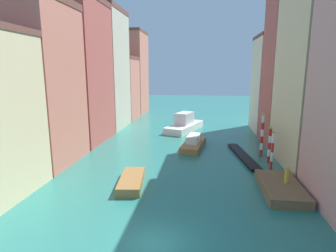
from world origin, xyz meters
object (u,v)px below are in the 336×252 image
at_px(mooring_pole_1, 270,144).
at_px(mooring_pole_0, 272,151).
at_px(person_on_dock, 287,175).
at_px(mooring_pole_2, 262,134).
at_px(motorboat_1, 132,181).
at_px(motorboat_0, 194,143).
at_px(vaporetto_white, 184,124).
at_px(gondola_black, 243,156).
at_px(waterfront_dock, 281,188).

bearing_deg(mooring_pole_1, mooring_pole_0, -96.84).
xyz_separation_m(person_on_dock, mooring_pole_2, (-0.10, 9.94, 1.21)).
distance_m(person_on_dock, motorboat_1, 13.41).
distance_m(person_on_dock, mooring_pole_1, 7.71).
bearing_deg(person_on_dock, motorboat_0, 122.78).
bearing_deg(vaporetto_white, mooring_pole_1, -56.40).
bearing_deg(vaporetto_white, gondola_black, -60.82).
xyz_separation_m(mooring_pole_1, motorboat_0, (-8.56, 5.17, -1.53)).
xyz_separation_m(mooring_pole_1, vaporetto_white, (-10.54, 15.86, -1.11)).
xyz_separation_m(gondola_black, motorboat_0, (-6.00, 3.59, 0.44)).
bearing_deg(vaporetto_white, waterfront_dock, -67.48).
relative_size(waterfront_dock, gondola_black, 0.65).
height_order(vaporetto_white, motorboat_0, vaporetto_white).
relative_size(mooring_pole_2, vaporetto_white, 0.52).
xyz_separation_m(waterfront_dock, motorboat_0, (-7.83, 12.97, 0.22)).
height_order(person_on_dock, mooring_pole_1, mooring_pole_1).
bearing_deg(motorboat_0, mooring_pole_1, -31.13).
height_order(person_on_dock, motorboat_0, person_on_dock).
height_order(mooring_pole_2, motorboat_0, mooring_pole_2).
relative_size(mooring_pole_0, mooring_pole_2, 0.79).
distance_m(mooring_pole_0, mooring_pole_1, 2.57).
bearing_deg(mooring_pole_2, mooring_pole_1, -80.30).
xyz_separation_m(person_on_dock, mooring_pole_1, (0.28, 7.68, 0.65)).
height_order(mooring_pole_2, motorboat_1, mooring_pole_2).
xyz_separation_m(mooring_pole_0, gondola_black, (-2.25, 4.13, -1.95)).
xyz_separation_m(waterfront_dock, gondola_black, (-1.83, 9.38, -0.22)).
bearing_deg(person_on_dock, waterfront_dock, -164.57).
relative_size(vaporetto_white, gondola_black, 1.02).
xyz_separation_m(mooring_pole_1, gondola_black, (-2.56, 1.58, -1.97)).
relative_size(vaporetto_white, motorboat_0, 1.34).
relative_size(waterfront_dock, person_on_dock, 4.26).
xyz_separation_m(waterfront_dock, motorboat_1, (-12.91, -0.20, -0.01)).
height_order(waterfront_dock, mooring_pole_0, mooring_pole_0).
bearing_deg(gondola_black, person_on_dock, -76.19).
relative_size(mooring_pole_0, vaporetto_white, 0.41).
bearing_deg(mooring_pole_0, vaporetto_white, 119.06).
xyz_separation_m(mooring_pole_2, gondola_black, (-2.17, -0.69, -2.52)).
bearing_deg(person_on_dock, motorboat_1, -178.63).
height_order(waterfront_dock, motorboat_1, waterfront_dock).
relative_size(mooring_pole_0, motorboat_1, 0.75).
bearing_deg(motorboat_0, waterfront_dock, -58.88).
relative_size(person_on_dock, mooring_pole_1, 0.36).
height_order(mooring_pole_2, gondola_black, mooring_pole_2).
bearing_deg(person_on_dock, mooring_pole_1, 87.88).
bearing_deg(motorboat_1, waterfront_dock, 0.87).
relative_size(motorboat_0, motorboat_1, 1.38).
xyz_separation_m(person_on_dock, gondola_black, (-2.27, 9.25, -1.31)).
distance_m(mooring_pole_2, vaporetto_white, 17.05).
height_order(mooring_pole_0, vaporetto_white, mooring_pole_0).
distance_m(person_on_dock, motorboat_0, 15.30).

